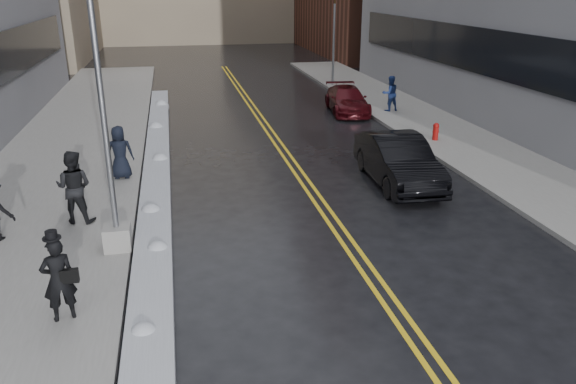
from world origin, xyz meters
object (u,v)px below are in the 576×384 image
lamppost (108,157)px  car_maroon (347,100)px  pedestrian_east (390,93)px  car_black (398,160)px  fire_hydrant (436,131)px  pedestrian_fedora (58,280)px  pedestrian_c (120,152)px  traffic_signal (334,33)px  pedestrian_b (74,187)px

lamppost → car_maroon: size_ratio=1.69×
pedestrian_east → car_black: bearing=62.9°
fire_hydrant → pedestrian_fedora: 17.13m
pedestrian_fedora → pedestrian_c: 8.61m
fire_hydrant → traffic_signal: 14.30m
pedestrian_c → car_black: bearing=167.7°
traffic_signal → lamppost: bearing=-118.2°
pedestrian_b → car_maroon: bearing=-118.4°
traffic_signal → pedestrian_fedora: traffic_signal is taller
fire_hydrant → car_maroon: bearing=106.0°
car_black → pedestrian_b: bearing=-168.9°
pedestrian_east → lamppost: bearing=40.6°
fire_hydrant → pedestrian_fedora: pedestrian_fedora is taller
pedestrian_c → traffic_signal: bearing=-126.1°
pedestrian_fedora → car_maroon: bearing=-140.5°
lamppost → car_black: bearing=22.0°
lamppost → traffic_signal: size_ratio=1.27×
lamppost → car_black: (8.80, 3.56, -1.72)m
pedestrian_east → car_black: (-3.71, -10.26, -0.23)m
traffic_signal → pedestrian_fedora: 28.11m
pedestrian_fedora → car_black: pedestrian_fedora is taller
traffic_signal → pedestrian_fedora: bearing=-116.8°
pedestrian_c → car_black: (9.08, -2.03, -0.24)m
traffic_signal → pedestrian_east: traffic_signal is taller
lamppost → fire_hydrant: (12.30, 8.00, -1.98)m
traffic_signal → car_maroon: bearing=-100.3°
pedestrian_c → car_maroon: bearing=-140.0°
car_black → fire_hydrant: bearing=53.9°
fire_hydrant → car_maroon: size_ratio=0.16×
pedestrian_fedora → pedestrian_c: (0.53, 8.59, 0.03)m
pedestrian_b → pedestrian_east: (13.72, 11.84, -0.12)m
traffic_signal → car_black: (-3.00, -18.44, -2.59)m
pedestrian_c → car_black: size_ratio=0.36×
fire_hydrant → pedestrian_c: (-12.58, -2.42, 0.50)m
fire_hydrant → pedestrian_east: bearing=88.0°
fire_hydrant → lamppost: bearing=-147.0°
pedestrian_fedora → pedestrian_east: bearing=-146.1°
lamppost → car_maroon: bearing=54.3°
lamppost → fire_hydrant: 14.81m
fire_hydrant → car_black: bearing=-128.2°
lamppost → traffic_signal: (11.80, 22.00, 0.87)m
pedestrian_b → car_black: bearing=-156.5°
fire_hydrant → pedestrian_b: (-13.52, -6.02, 0.62)m
fire_hydrant → pedestrian_b: 14.81m
pedestrian_c → car_maroon: pedestrian_c is taller
car_maroon → lamppost: bearing=-119.4°
pedestrian_fedora → pedestrian_b: (-0.40, 4.99, 0.15)m
traffic_signal → pedestrian_fedora: size_ratio=3.46×
traffic_signal → pedestrian_east: bearing=-85.1°
pedestrian_fedora → pedestrian_east: 21.46m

